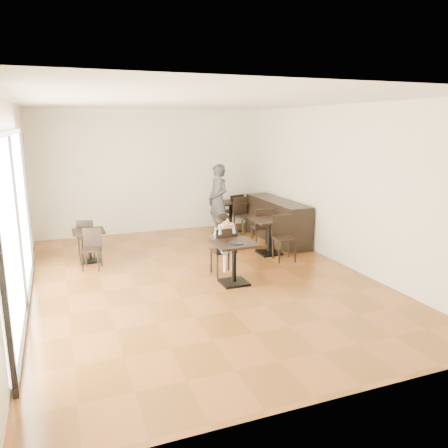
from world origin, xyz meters
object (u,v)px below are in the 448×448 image
child (223,245)px  chair_mid_a (262,227)px  cafe_table_left (89,246)px  cafe_table_back (230,216)px  chair_left_b (91,250)px  cafe_table_mid (269,237)px  chair_back_b (244,217)px  child_table (234,263)px  chair_back_a (233,211)px  chair_left_a (87,237)px  chair_mid_b (285,239)px  child_chair (223,251)px  adult_patron (218,200)px

child → chair_mid_a: 2.10m
chair_mid_a → cafe_table_left: bearing=2.4°
cafe_table_back → chair_left_b: size_ratio=0.99×
cafe_table_mid → chair_back_b: (0.16, 1.74, 0.09)m
child → cafe_table_mid: child is taller
child_table → chair_back_a: bearing=68.1°
child → chair_left_a: bearing=135.2°
child_table → cafe_table_back: cafe_table_back is taller
chair_mid_b → chair_back_b: chair_back_b is taller
chair_left_a → cafe_table_back: bearing=-150.7°
cafe_table_left → chair_back_b: 4.02m
chair_mid_b → cafe_table_mid: bearing=104.7°
child_chair → cafe_table_left: size_ratio=1.39×
cafe_table_mid → child_chair: bearing=-148.0°
cafe_table_left → chair_mid_a: bearing=-4.6°
child_chair → cafe_table_mid: bearing=-148.0°
child → chair_mid_b: 1.56m
cafe_table_back → chair_back_a: 0.30m
adult_patron → chair_back_b: bearing=54.0°
chair_mid_b → adult_patron: bearing=109.1°
chair_left_a → child: bearing=151.3°
child_table → adult_patron: size_ratio=0.42×
chair_mid_b → chair_left_a: chair_mid_b is taller
child_table → cafe_table_mid: size_ratio=0.99×
chair_left_b → cafe_table_mid: bearing=11.4°
child → chair_mid_b: size_ratio=1.24×
child_table → chair_left_a: bearing=129.1°
chair_mid_a → chair_left_b: bearing=10.6°
child_chair → chair_mid_a: size_ratio=0.99×
chair_mid_a → child_chair: bearing=50.7°
child_table → child_chair: (0.00, 0.55, 0.08)m
child_chair → chair_left_a: size_ratio=1.16×
chair_left_a → chair_back_b: (3.92, 0.33, 0.08)m
cafe_table_back → chair_back_a: chair_back_a is taller
child → adult_patron: adult_patron is taller
child_table → chair_mid_b: (1.51, 0.90, 0.08)m
cafe_table_back → cafe_table_left: bearing=-159.1°
child_table → adult_patron: (0.97, 3.44, 0.53)m
adult_patron → cafe_table_left: size_ratio=2.74×
child_chair → chair_mid_a: bearing=-136.3°
chair_mid_b → chair_back_a: bearing=95.5°
cafe_table_left → chair_back_b: (3.92, 0.88, 0.15)m
chair_back_a → cafe_table_left: bearing=8.9°
adult_patron → chair_back_a: adult_patron is taller
chair_left_b → cafe_table_left: bearing=106.0°
adult_patron → cafe_table_mid: size_ratio=2.33×
cafe_table_mid → cafe_table_back: (-0.01, 2.29, 0.01)m
cafe_table_mid → chair_left_a: chair_left_a is taller
chair_left_a → chair_back_b: size_ratio=0.84×
child → chair_back_b: (1.60, 2.64, -0.11)m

